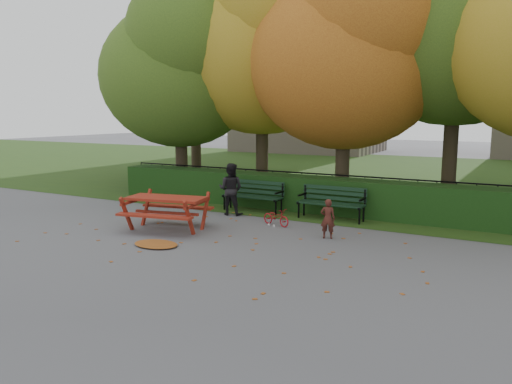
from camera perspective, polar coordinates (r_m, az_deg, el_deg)
The scene contains 18 objects.
ground at distance 10.86m, azimuth -3.74°, elevation -6.13°, with size 90.00×90.00×0.00m, color #5E5E63.
grass_strip at distance 23.68m, azimuth 14.80°, elevation 1.87°, with size 90.00×90.00×0.00m, color #213B13.
building_left at distance 38.07m, azimuth 6.20°, elevation 16.03°, with size 10.00×7.00×15.00m, color tan.
hedge at distance 14.66m, azimuth 5.74°, elevation -0.18°, with size 13.00×0.90×1.00m, color black.
iron_fence at distance 15.39m, azimuth 6.91°, elevation 0.37°, with size 14.00×0.04×1.02m.
tree_a at distance 18.11m, azimuth -8.39°, elevation 14.28°, with size 5.88×5.60×7.48m.
tree_b at distance 17.74m, azimuth 1.38°, elevation 17.35°, with size 6.72×6.40×8.79m.
tree_c at distance 15.68m, azimuth 11.11°, elevation 16.16°, with size 6.30×6.00×8.00m.
tree_d at distance 16.45m, azimuth 23.46°, elevation 19.34°, with size 7.14×6.80×9.58m.
tree_f at distance 22.31m, azimuth -6.70°, elevation 16.33°, with size 6.93×6.60×9.19m.
bench_left at distance 14.51m, azimuth -0.23°, elevation -0.15°, with size 1.80×0.57×0.88m.
bench_right at distance 13.53m, azimuth 8.69°, elevation -0.93°, with size 1.80×0.57×0.88m.
picnic_table at distance 12.36m, azimuth -10.21°, elevation -1.39°, with size 2.16×1.88×0.92m.
leaf_pile at distance 11.04m, azimuth -11.36°, elevation -5.84°, with size 1.04×0.72×0.07m, color brown.
leaf_scatter at distance 11.10m, azimuth -2.91°, elevation -5.75°, with size 9.00×5.70×0.01m, color brown, non-canonical shape.
child at distance 11.46m, azimuth 8.20°, elevation -3.04°, with size 0.33×0.22×0.92m, color #451D16.
adult at distance 13.95m, azimuth -2.91°, elevation 0.33°, with size 0.71×0.55×1.46m, color black.
bicycle at distance 12.69m, azimuth 2.32°, elevation -2.87°, with size 0.29×0.84×0.44m, color #A40F18.
Camera 1 is at (5.66, -8.82, 2.84)m, focal length 35.00 mm.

